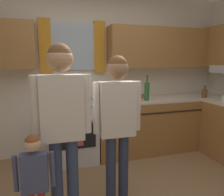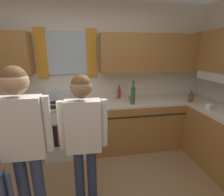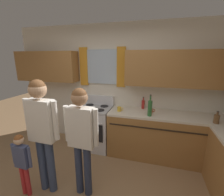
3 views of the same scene
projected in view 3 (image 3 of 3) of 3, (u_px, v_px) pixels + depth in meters
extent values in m
cube|color=silver|center=(117.00, 87.00, 3.42)|extent=(4.60, 0.10, 2.60)
cube|color=silver|center=(102.00, 67.00, 3.33)|extent=(0.66, 0.03, 0.71)
cube|color=orange|center=(84.00, 67.00, 3.43)|extent=(0.18, 0.04, 0.81)
cube|color=orange|center=(121.00, 67.00, 3.21)|extent=(0.18, 0.04, 0.81)
cube|color=#9E6B38|center=(47.00, 66.00, 3.54)|extent=(1.44, 0.32, 0.65)
cube|color=#9E6B38|center=(183.00, 69.00, 2.79)|extent=(2.06, 0.32, 0.65)
cube|color=#9E6B38|center=(169.00, 137.00, 3.01)|extent=(2.33, 0.62, 0.86)
cube|color=beige|center=(171.00, 116.00, 2.90)|extent=(2.33, 0.62, 0.04)
cube|color=#2D2319|center=(172.00, 131.00, 2.64)|extent=(2.21, 0.01, 0.02)
cube|color=silver|center=(95.00, 128.00, 3.41)|extent=(0.69, 0.62, 0.86)
cube|color=black|center=(89.00, 132.00, 3.11)|extent=(0.57, 0.01, 0.36)
cylinder|color=#ADADB2|center=(88.00, 123.00, 3.03)|extent=(0.57, 0.02, 0.02)
cube|color=#ADADB2|center=(95.00, 108.00, 3.30)|extent=(0.69, 0.62, 0.04)
cube|color=silver|center=(99.00, 100.00, 3.52)|extent=(0.69, 0.08, 0.20)
cylinder|color=black|center=(84.00, 109.00, 3.21)|extent=(0.17, 0.17, 0.01)
cylinder|color=black|center=(100.00, 110.00, 3.12)|extent=(0.17, 0.17, 0.01)
cylinder|color=black|center=(90.00, 105.00, 3.46)|extent=(0.17, 0.17, 0.01)
cylinder|color=black|center=(104.00, 106.00, 3.37)|extent=(0.17, 0.17, 0.01)
cube|color=#CC4C4C|center=(88.00, 131.00, 3.06)|extent=(0.20, 0.02, 0.34)
cylinder|color=brown|center=(217.00, 119.00, 2.49)|extent=(0.08, 0.08, 0.14)
cylinder|color=brown|center=(218.00, 114.00, 2.47)|extent=(0.03, 0.03, 0.05)
cylinder|color=#3F382D|center=(218.00, 112.00, 2.46)|extent=(0.04, 0.04, 0.02)
cylinder|color=#2D6633|center=(150.00, 108.00, 2.80)|extent=(0.08, 0.08, 0.28)
cylinder|color=#2D6633|center=(151.00, 98.00, 2.75)|extent=(0.03, 0.03, 0.10)
cylinder|color=#3F382D|center=(151.00, 95.00, 2.73)|extent=(0.03, 0.03, 0.02)
cylinder|color=red|center=(143.00, 105.00, 3.22)|extent=(0.06, 0.06, 0.17)
cylinder|color=red|center=(143.00, 99.00, 3.19)|extent=(0.02, 0.02, 0.06)
cylinder|color=#3F382D|center=(143.00, 97.00, 3.18)|extent=(0.03, 0.03, 0.02)
cylinder|color=gold|center=(119.00, 109.00, 3.06)|extent=(0.08, 0.08, 0.09)
torus|color=gold|center=(122.00, 109.00, 3.05)|extent=(0.06, 0.01, 0.06)
cylinder|color=#B76642|center=(151.00, 110.00, 3.00)|extent=(0.07, 0.07, 0.08)
torus|color=#B76642|center=(154.00, 110.00, 2.99)|extent=(0.06, 0.01, 0.06)
cylinder|color=#38476B|center=(51.00, 166.00, 2.25)|extent=(0.11, 0.11, 0.82)
cylinder|color=#38476B|center=(43.00, 164.00, 2.29)|extent=(0.11, 0.11, 0.82)
cube|color=white|center=(41.00, 120.00, 2.09)|extent=(0.38, 0.16, 0.58)
cylinder|color=white|center=(55.00, 121.00, 2.03)|extent=(0.07, 0.07, 0.53)
cylinder|color=white|center=(28.00, 117.00, 2.15)|extent=(0.07, 0.07, 0.53)
sphere|color=tan|center=(38.00, 90.00, 1.99)|extent=(0.22, 0.22, 0.22)
sphere|color=brown|center=(37.00, 87.00, 1.98)|extent=(0.21, 0.21, 0.21)
cylinder|color=#2D3856|center=(88.00, 171.00, 2.19)|extent=(0.10, 0.10, 0.77)
cylinder|color=#2D3856|center=(79.00, 169.00, 2.23)|extent=(0.10, 0.10, 0.77)
cube|color=white|center=(81.00, 127.00, 2.04)|extent=(0.36, 0.16, 0.55)
cylinder|color=white|center=(96.00, 128.00, 1.98)|extent=(0.07, 0.07, 0.50)
cylinder|color=white|center=(67.00, 124.00, 2.10)|extent=(0.07, 0.07, 0.50)
sphere|color=#A87A56|center=(79.00, 98.00, 1.94)|extent=(0.21, 0.21, 0.21)
sphere|color=brown|center=(79.00, 96.00, 1.94)|extent=(0.19, 0.19, 0.19)
cylinder|color=red|center=(28.00, 181.00, 2.21)|extent=(0.06, 0.06, 0.46)
cylinder|color=red|center=(23.00, 180.00, 2.24)|extent=(0.06, 0.06, 0.46)
cube|color=#47517A|center=(22.00, 156.00, 2.13)|extent=(0.21, 0.10, 0.33)
cylinder|color=#47517A|center=(30.00, 157.00, 2.08)|extent=(0.04, 0.04, 0.30)
cylinder|color=#47517A|center=(13.00, 153.00, 2.16)|extent=(0.04, 0.04, 0.30)
sphere|color=beige|center=(19.00, 140.00, 2.06)|extent=(0.13, 0.13, 0.13)
sphere|color=brown|center=(19.00, 139.00, 2.06)|extent=(0.12, 0.12, 0.12)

